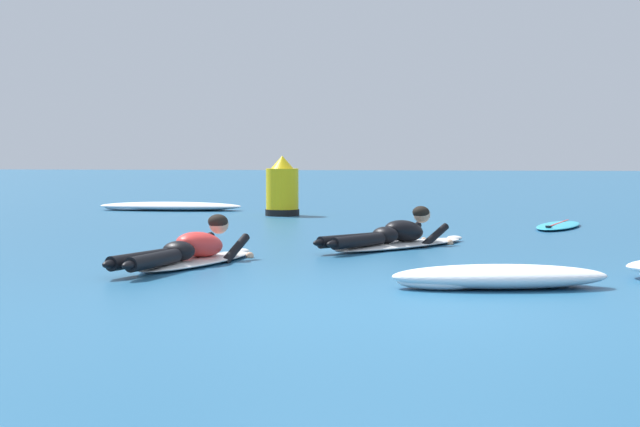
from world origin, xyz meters
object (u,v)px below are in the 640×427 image
channel_marker_buoy (282,191)px  surfer_far (396,237)px  drifting_surfboard (558,225)px  surfer_near (192,251)px

channel_marker_buoy → surfer_far: bearing=-66.2°
surfer_far → channel_marker_buoy: 6.54m
surfer_far → drifting_surfboard: (2.23, 3.70, -0.10)m
surfer_near → surfer_far: (1.90, 2.18, -0.01)m
surfer_far → channel_marker_buoy: bearing=113.8°
surfer_near → surfer_far: same height
drifting_surfboard → channel_marker_buoy: (-4.86, 2.28, 0.42)m
surfer_far → channel_marker_buoy: size_ratio=2.15×
drifting_surfboard → channel_marker_buoy: size_ratio=1.86×
surfer_far → drifting_surfboard: 4.32m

